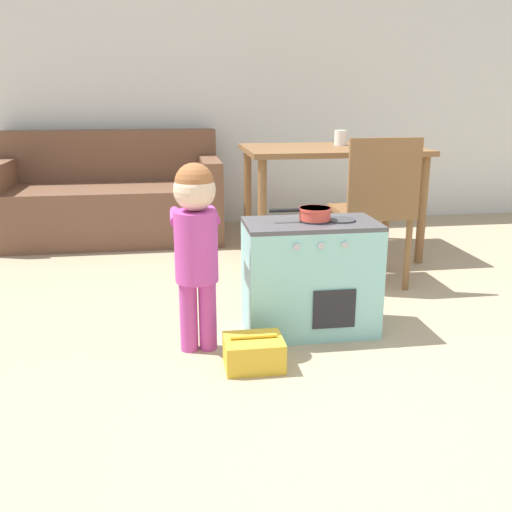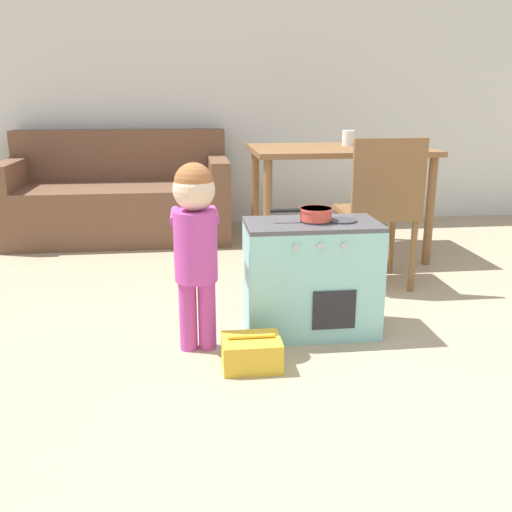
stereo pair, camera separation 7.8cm
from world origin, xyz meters
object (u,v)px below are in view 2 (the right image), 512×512
object	(u,v)px
child_figure	(195,233)
toy_pot	(315,213)
toy_basket	(251,352)
cup_on_table	(349,138)
dining_chair_near	(380,208)
couch	(120,199)
play_kitchen	(311,277)
dining_table	(339,162)

from	to	relation	value
child_figure	toy_pot	bearing A→B (deg)	13.78
toy_pot	toy_basket	size ratio (longest dim) A/B	1.18
cup_on_table	dining_chair_near	bearing A→B (deg)	-93.00
toy_pot	cup_on_table	bearing A→B (deg)	69.14
dining_chair_near	cup_on_table	bearing A→B (deg)	87.00
couch	play_kitchen	bearing A→B (deg)	-61.75
dining_table	couch	world-z (taller)	couch
dining_chair_near	cup_on_table	size ratio (longest dim) A/B	8.35
dining_table	dining_chair_near	distance (m)	0.77
dining_table	play_kitchen	bearing A→B (deg)	-109.32
child_figure	toy_basket	xyz separation A→B (m)	(0.22, -0.21, -0.47)
cup_on_table	dining_table	bearing A→B (deg)	-128.51
play_kitchen	toy_basket	distance (m)	0.51
child_figure	couch	distance (m)	2.27
toy_basket	dining_chair_near	size ratio (longest dim) A/B	0.28
child_figure	dining_table	xyz separation A→B (m)	(1.01, 1.47, 0.12)
toy_basket	dining_chair_near	xyz separation A→B (m)	(0.84, 0.94, 0.41)
cup_on_table	child_figure	bearing A→B (deg)	-124.69
child_figure	cup_on_table	size ratio (longest dim) A/B	7.92
toy_basket	child_figure	bearing A→B (deg)	136.03
toy_basket	couch	xyz separation A→B (m)	(-0.78, 2.39, 0.24)
child_figure	dining_chair_near	world-z (taller)	dining_chair_near
toy_basket	cup_on_table	bearing A→B (deg)	63.80
couch	toy_basket	bearing A→B (deg)	-71.94
dining_chair_near	couch	distance (m)	2.19
dining_table	couch	xyz separation A→B (m)	(-1.57, 0.71, -0.35)
toy_basket	couch	bearing A→B (deg)	108.06
toy_basket	dining_chair_near	bearing A→B (deg)	47.96
dining_table	cup_on_table	bearing A→B (deg)	51.49
play_kitchen	toy_basket	world-z (taller)	play_kitchen
dining_chair_near	play_kitchen	bearing A→B (deg)	-131.41
toy_basket	dining_chair_near	world-z (taller)	dining_chair_near
toy_pot	dining_table	xyz separation A→B (m)	(0.46, 1.34, 0.08)
couch	cup_on_table	distance (m)	1.84
child_figure	cup_on_table	distance (m)	1.96
toy_pot	child_figure	size ratio (longest dim) A/B	0.35
play_kitchen	couch	bearing A→B (deg)	118.25
toy_pot	child_figure	distance (m)	0.57
play_kitchen	toy_basket	size ratio (longest dim) A/B	2.53
child_figure	dining_chair_near	distance (m)	1.29
play_kitchen	couch	xyz separation A→B (m)	(-1.10, 2.05, 0.03)
play_kitchen	toy_pot	size ratio (longest dim) A/B	2.14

